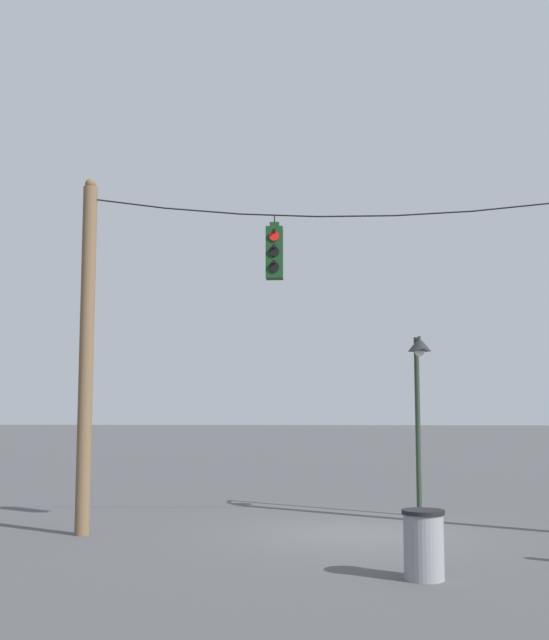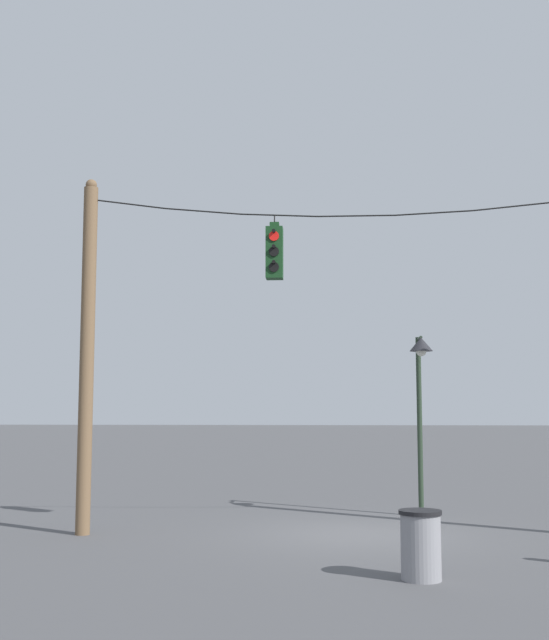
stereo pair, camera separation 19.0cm
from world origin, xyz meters
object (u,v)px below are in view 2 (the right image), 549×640
traffic_light_near_left_pole (274,252)px  street_lamp (421,374)px  trash_bin (421,545)px  utility_pole_left (87,353)px

traffic_light_near_left_pole → street_lamp: bearing=41.4°
street_lamp → trash_bin: 7.22m
street_lamp → trash_bin: (-0.82, -6.62, -2.75)m
traffic_light_near_left_pole → street_lamp: traffic_light_near_left_pole is taller
traffic_light_near_left_pole → utility_pole_left: bearing=179.9°
utility_pole_left → traffic_light_near_left_pole: bearing=-0.1°
utility_pole_left → street_lamp: (7.00, 2.82, -0.33)m
utility_pole_left → traffic_light_near_left_pole: (3.80, -0.01, 2.03)m
trash_bin → street_lamp: bearing=82.9°
traffic_light_near_left_pole → trash_bin: (2.38, -3.80, -5.10)m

